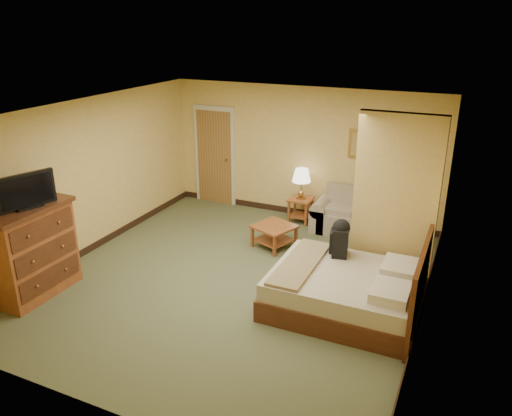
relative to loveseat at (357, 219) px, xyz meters
The scene contains 17 objects.
floor 2.88m from the loveseat, 116.29° to the right, with size 6.00×6.00×0.00m, color #525939.
ceiling 3.70m from the loveseat, 116.29° to the right, with size 6.00×6.00×0.00m, color white.
back_wall 1.69m from the loveseat, 161.31° to the left, with size 5.50×0.02×2.60m, color #E0BA5F.
left_wall 4.88m from the loveseat, 147.40° to the right, with size 0.02×6.00×2.60m, color #E0BA5F.
right_wall 3.14m from the loveseat, 60.06° to the right, with size 0.02×6.00×2.60m, color #E0BA5F.
partition 2.13m from the loveseat, 61.86° to the right, with size 1.20×0.15×2.60m, color #E0BA5F.
door 3.33m from the loveseat, behind, with size 0.94×0.16×2.10m.
baseboard 1.35m from the loveseat, 161.72° to the left, with size 5.50×0.02×0.12m, color black.
loveseat is the anchor object (origin of this frame).
side_table 1.15m from the loveseat, behind, with size 0.44×0.44×0.49m.
table_lamp 1.34m from the loveseat, behind, with size 0.36×0.36×0.60m.
coffee_table 1.69m from the loveseat, 134.06° to the right, with size 0.82×0.82×0.41m.
wall_picture 1.39m from the loveseat, 90.00° to the left, with size 0.71×0.04×0.55m.
dresser 5.57m from the loveseat, 132.37° to the right, with size 0.67×1.27×1.36m.
tv 5.65m from the loveseat, 131.60° to the right, with size 0.31×0.78×0.49m.
bed 2.73m from the loveseat, 78.40° to the right, with size 2.03×1.73×1.12m.
backpack 2.23m from the loveseat, 83.61° to the right, with size 0.27×0.36×0.56m.
Camera 1 is at (3.11, -6.07, 3.81)m, focal length 35.00 mm.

